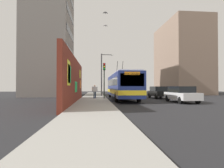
{
  "coord_description": "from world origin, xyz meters",
  "views": [
    {
      "loc": [
        -20.96,
        1.42,
        1.53
      ],
      "look_at": [
        -0.96,
        -0.44,
        1.85
      ],
      "focal_mm": 29.01,
      "sensor_mm": 36.0,
      "label": 1
    }
  ],
  "objects_px": {
    "parked_car_white": "(181,94)",
    "street_lamp": "(103,71)",
    "parked_car_black": "(158,92)",
    "traffic_light": "(104,75)",
    "pedestrian_midblock": "(95,90)",
    "city_bus": "(122,85)"
  },
  "relations": [
    {
      "from": "parked_car_white",
      "to": "city_bus",
      "type": "bearing_deg",
      "value": 47.38
    },
    {
      "from": "parked_car_black",
      "to": "street_lamp",
      "type": "bearing_deg",
      "value": 58.55
    },
    {
      "from": "parked_car_black",
      "to": "street_lamp",
      "type": "xyz_separation_m",
      "value": [
        4.42,
        7.23,
        3.08
      ]
    },
    {
      "from": "city_bus",
      "to": "parked_car_black",
      "type": "relative_size",
      "value": 3.04
    },
    {
      "from": "city_bus",
      "to": "pedestrian_midblock",
      "type": "relative_size",
      "value": 7.86
    },
    {
      "from": "city_bus",
      "to": "parked_car_black",
      "type": "xyz_separation_m",
      "value": [
        1.68,
        -5.2,
        -0.89
      ]
    },
    {
      "from": "traffic_light",
      "to": "parked_car_white",
      "type": "bearing_deg",
      "value": -121.42
    },
    {
      "from": "street_lamp",
      "to": "parked_car_white",
      "type": "bearing_deg",
      "value": -146.4
    },
    {
      "from": "city_bus",
      "to": "parked_car_black",
      "type": "height_order",
      "value": "city_bus"
    },
    {
      "from": "city_bus",
      "to": "traffic_light",
      "type": "height_order",
      "value": "city_bus"
    },
    {
      "from": "parked_car_white",
      "to": "street_lamp",
      "type": "relative_size",
      "value": 0.68
    },
    {
      "from": "city_bus",
      "to": "pedestrian_midblock",
      "type": "height_order",
      "value": "city_bus"
    },
    {
      "from": "pedestrian_midblock",
      "to": "parked_car_black",
      "type": "bearing_deg",
      "value": -78.34
    },
    {
      "from": "pedestrian_midblock",
      "to": "traffic_light",
      "type": "height_order",
      "value": "traffic_light"
    },
    {
      "from": "pedestrian_midblock",
      "to": "traffic_light",
      "type": "bearing_deg",
      "value": -101.28
    },
    {
      "from": "parked_car_black",
      "to": "pedestrian_midblock",
      "type": "height_order",
      "value": "pedestrian_midblock"
    },
    {
      "from": "city_bus",
      "to": "parked_car_black",
      "type": "distance_m",
      "value": 5.54
    },
    {
      "from": "parked_car_black",
      "to": "city_bus",
      "type": "bearing_deg",
      "value": 107.86
    },
    {
      "from": "parked_car_black",
      "to": "traffic_light",
      "type": "bearing_deg",
      "value": 105.01
    },
    {
      "from": "pedestrian_midblock",
      "to": "traffic_light",
      "type": "relative_size",
      "value": 0.38
    },
    {
      "from": "pedestrian_midblock",
      "to": "street_lamp",
      "type": "relative_size",
      "value": 0.25
    },
    {
      "from": "parked_car_white",
      "to": "pedestrian_midblock",
      "type": "height_order",
      "value": "pedestrian_midblock"
    }
  ]
}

